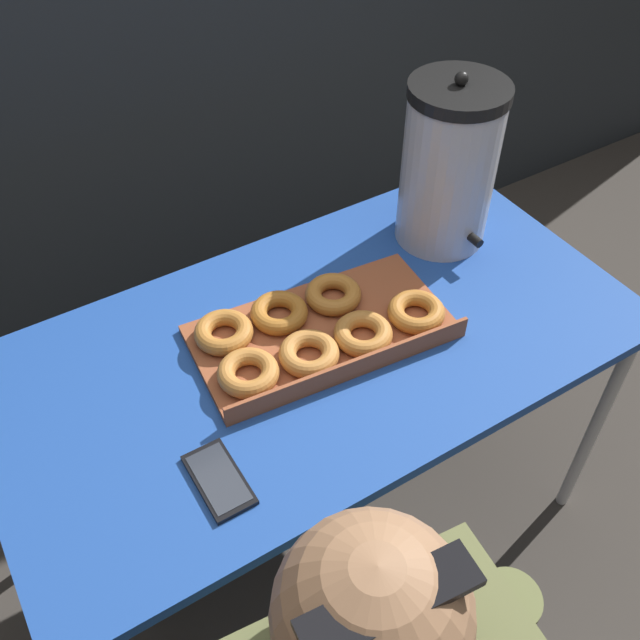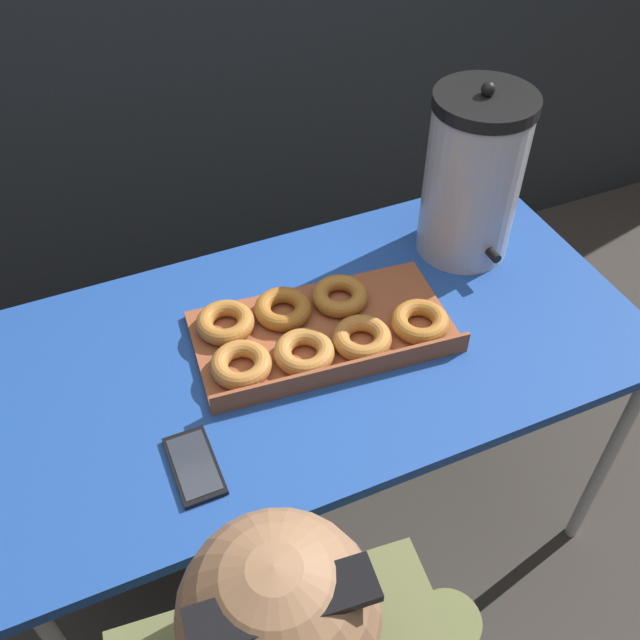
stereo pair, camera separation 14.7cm
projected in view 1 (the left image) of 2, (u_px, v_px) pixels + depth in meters
ground_plane at (318, 521)px, 2.05m from camera, size 12.00×12.00×0.00m
folding_table at (318, 357)px, 1.55m from camera, size 1.38×0.73×0.76m
donut_box at (316, 331)px, 1.50m from camera, size 0.57×0.33×0.05m
coffee_urn at (449, 166)px, 1.63m from camera, size 0.22×0.25×0.42m
cell_phone at (219, 480)px, 1.27m from camera, size 0.08×0.16×0.01m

